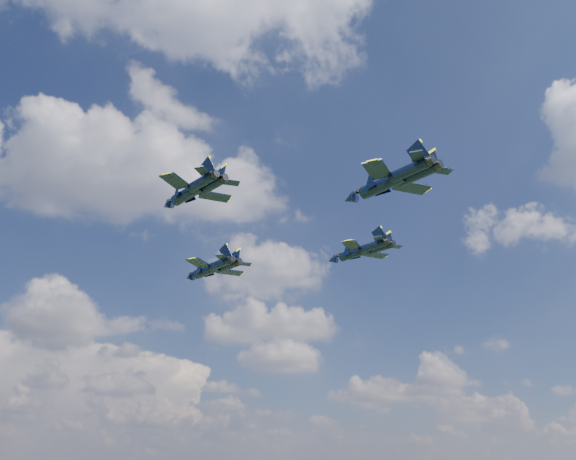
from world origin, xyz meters
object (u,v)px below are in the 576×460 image
Objects in this scene: jet_left at (186,194)px; jet_right at (353,253)px; jet_lead at (206,270)px; jet_slot at (380,185)px.

jet_right is (28.96, 20.78, 1.58)m from jet_left.
jet_slot reaches higher than jet_lead.
jet_slot reaches higher than jet_left.
jet_left is at bearing -179.38° from jet_right.
jet_left reaches higher than jet_lead.
jet_left is 0.85× the size of jet_slot.
jet_right is 0.90× the size of jet_slot.
jet_lead is 25.61m from jet_right.
jet_slot is (-4.13, -26.15, -0.70)m from jet_right.
jet_lead is at bearing 136.46° from jet_right.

